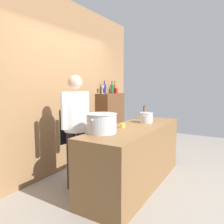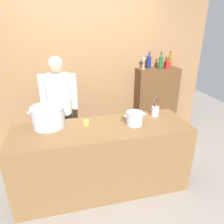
# 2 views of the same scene
# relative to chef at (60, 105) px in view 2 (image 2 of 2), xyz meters

# --- Properties ---
(ground_plane) EXTENTS (8.00, 8.00, 0.00)m
(ground_plane) POSITION_rel_chef_xyz_m (0.49, -0.74, -0.96)
(ground_plane) COLOR gray
(brick_back_panel) EXTENTS (4.40, 0.10, 3.00)m
(brick_back_panel) POSITION_rel_chef_xyz_m (0.49, 0.66, 0.54)
(brick_back_panel) COLOR olive
(brick_back_panel) RESTS_ON ground_plane
(prep_counter) EXTENTS (2.17, 0.70, 0.90)m
(prep_counter) POSITION_rel_chef_xyz_m (0.49, -0.74, -0.51)
(prep_counter) COLOR brown
(prep_counter) RESTS_ON ground_plane
(bar_cabinet) EXTENTS (0.76, 0.32, 1.33)m
(bar_cabinet) POSITION_rel_chef_xyz_m (1.75, 0.45, -0.30)
(bar_cabinet) COLOR brown
(bar_cabinet) RESTS_ON ground_plane
(chef) EXTENTS (0.53, 0.38, 1.66)m
(chef) POSITION_rel_chef_xyz_m (0.00, 0.00, 0.00)
(chef) COLOR black
(chef) RESTS_ON ground_plane
(stockpot_large) EXTENTS (0.46, 0.40, 0.25)m
(stockpot_large) POSITION_rel_chef_xyz_m (-0.14, -0.55, 0.06)
(stockpot_large) COLOR #B7BABF
(stockpot_large) RESTS_ON prep_counter
(stockpot_small) EXTENTS (0.28, 0.21, 0.16)m
(stockpot_small) POSITION_rel_chef_xyz_m (0.89, -0.75, 0.02)
(stockpot_small) COLOR #B7BABF
(stockpot_small) RESTS_ON prep_counter
(utensil_crock) EXTENTS (0.10, 0.10, 0.28)m
(utensil_crock) POSITION_rel_chef_xyz_m (1.25, -0.57, 0.01)
(utensil_crock) COLOR #B7BABF
(utensil_crock) RESTS_ON prep_counter
(butter_jar) EXTENTS (0.07, 0.07, 0.06)m
(butter_jar) POSITION_rel_chef_xyz_m (0.31, -0.62, -0.04)
(butter_jar) COLOR yellow
(butter_jar) RESTS_ON prep_counter
(wine_bottle_cobalt) EXTENTS (0.07, 0.07, 0.28)m
(wine_bottle_cobalt) POSITION_rel_chef_xyz_m (1.59, 0.51, 0.47)
(wine_bottle_cobalt) COLOR navy
(wine_bottle_cobalt) RESTS_ON bar_cabinet
(wine_bottle_green) EXTENTS (0.07, 0.07, 0.28)m
(wine_bottle_green) POSITION_rel_chef_xyz_m (1.77, 0.43, 0.47)
(wine_bottle_green) COLOR #1E592D
(wine_bottle_green) RESTS_ON bar_cabinet
(wine_bottle_amber) EXTENTS (0.08, 0.08, 0.28)m
(wine_bottle_amber) POSITION_rel_chef_xyz_m (1.96, 0.46, 0.47)
(wine_bottle_amber) COLOR #8C5919
(wine_bottle_amber) RESTS_ON bar_cabinet
(wine_glass_short) EXTENTS (0.08, 0.08, 0.19)m
(wine_glass_short) POSITION_rel_chef_xyz_m (1.48, 0.48, 0.50)
(wine_glass_short) COLOR silver
(wine_glass_short) RESTS_ON bar_cabinet
(spice_tin_red) EXTENTS (0.08, 0.08, 0.12)m
(spice_tin_red) POSITION_rel_chef_xyz_m (1.89, 0.40, 0.43)
(spice_tin_red) COLOR red
(spice_tin_red) RESTS_ON bar_cabinet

